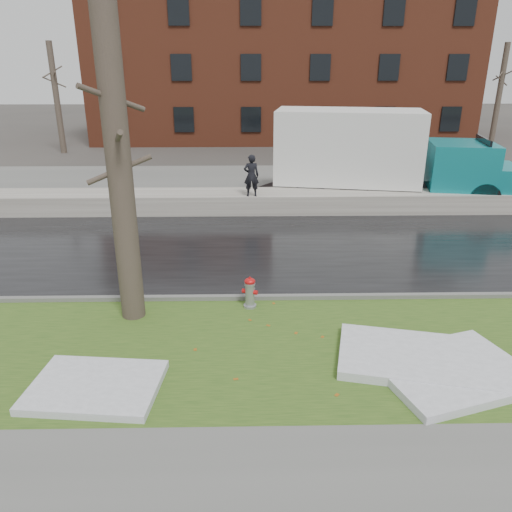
{
  "coord_description": "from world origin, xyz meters",
  "views": [
    {
      "loc": [
        -0.53,
        -9.79,
        5.38
      ],
      "look_at": [
        -0.31,
        1.4,
        1.0
      ],
      "focal_mm": 35.0,
      "sensor_mm": 36.0,
      "label": 1
    }
  ],
  "objects_px": {
    "box_truck": "(377,154)",
    "worker": "(251,176)",
    "fire_hydrant": "(250,291)",
    "tree": "(120,173)"
  },
  "relations": [
    {
      "from": "worker",
      "to": "box_truck",
      "type": "bearing_deg",
      "value": -162.98
    },
    {
      "from": "worker",
      "to": "fire_hydrant",
      "type": "bearing_deg",
      "value": 85.01
    },
    {
      "from": "box_truck",
      "to": "fire_hydrant",
      "type": "bearing_deg",
      "value": -108.38
    },
    {
      "from": "box_truck",
      "to": "worker",
      "type": "bearing_deg",
      "value": -148.71
    },
    {
      "from": "box_truck",
      "to": "worker",
      "type": "xyz_separation_m",
      "value": [
        -5.02,
        -1.94,
        -0.41
      ]
    },
    {
      "from": "fire_hydrant",
      "to": "worker",
      "type": "bearing_deg",
      "value": 108.76
    },
    {
      "from": "fire_hydrant",
      "to": "box_truck",
      "type": "relative_size",
      "value": 0.07
    },
    {
      "from": "fire_hydrant",
      "to": "box_truck",
      "type": "height_order",
      "value": "box_truck"
    },
    {
      "from": "tree",
      "to": "box_truck",
      "type": "bearing_deg",
      "value": 51.59
    },
    {
      "from": "fire_hydrant",
      "to": "worker",
      "type": "xyz_separation_m",
      "value": [
        0.12,
        7.5,
        1.07
      ]
    }
  ]
}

